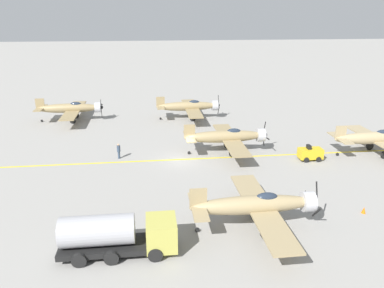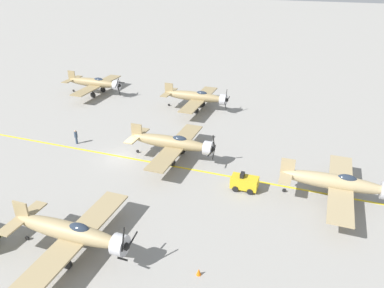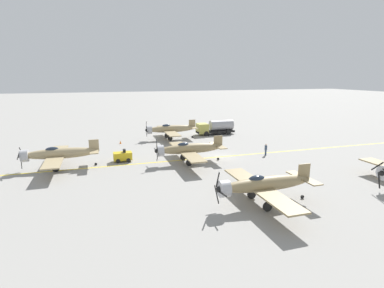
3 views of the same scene
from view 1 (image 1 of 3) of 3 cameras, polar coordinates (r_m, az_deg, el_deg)
name	(u,v)px [view 1 (image 1 of 3)]	position (r m, az deg, el deg)	size (l,w,h in m)	color
ground_plane	(184,159)	(42.72, -1.24, -2.35)	(400.00, 400.00, 0.00)	gray
taxiway_stripe	(184,159)	(42.72, -1.24, -2.34)	(0.30, 160.00, 0.01)	yellow
airplane_mid_left	(189,106)	(58.76, -0.40, 5.76)	(12.00, 9.98, 3.69)	#948057
airplane_far_center	(376,138)	(48.64, 26.28, 0.83)	(12.00, 9.98, 3.65)	tan
airplane_near_left	(71,108)	(60.42, -17.94, 5.19)	(12.00, 9.98, 3.65)	#917C54
airplane_mid_right	(257,205)	(29.13, 9.87, -9.14)	(12.00, 9.98, 3.74)	#9E8961
airplane_mid_center	(227,137)	(44.27, 5.42, 1.12)	(12.00, 9.98, 3.70)	#978259
fuel_tanker	(118,234)	(26.67, -11.15, -13.36)	(2.67, 8.00, 2.98)	black
tow_tractor	(310,153)	(44.34, 17.58, -1.37)	(1.57, 2.60, 1.79)	gold
ground_crew_walking	(119,150)	(43.44, -11.11, -0.97)	(0.39, 0.39, 1.78)	#334256
traffic_cone	(364,210)	(34.65, 24.70, -9.14)	(0.36, 0.36, 0.55)	orange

